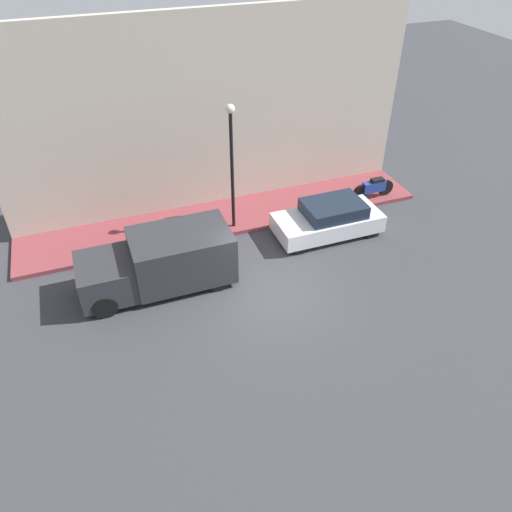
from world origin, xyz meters
TOP-DOWN VIEW (x-y plane):
  - ground_plane at (0.00, 0.00)m, footprint 60.00×60.00m
  - sidewalk at (4.54, 0.00)m, footprint 2.39×15.23m
  - building_facade at (5.89, 0.00)m, footprint 0.30×15.23m
  - parked_car at (2.31, -3.22)m, footprint 1.73×3.83m
  - delivery_van at (1.55, 3.07)m, footprint 1.98×4.73m
  - motorcycle_blue at (3.81, -5.98)m, footprint 0.30×1.79m
  - scooter_silver at (3.72, 2.28)m, footprint 0.30×1.79m
  - streetlamp at (3.78, -0.09)m, footprint 0.31×0.31m

SIDE VIEW (x-z plane):
  - ground_plane at x=0.00m, z-range 0.00..0.00m
  - sidewalk at x=4.54m, z-range 0.00..0.15m
  - motorcycle_blue at x=3.81m, z-range 0.19..1.00m
  - scooter_silver at x=3.72m, z-range 0.19..1.01m
  - parked_car at x=2.31m, z-range -0.01..1.26m
  - delivery_van at x=1.55m, z-range 0.03..1.82m
  - streetlamp at x=3.78m, z-range 0.75..5.34m
  - building_facade at x=5.89m, z-range 0.00..7.18m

